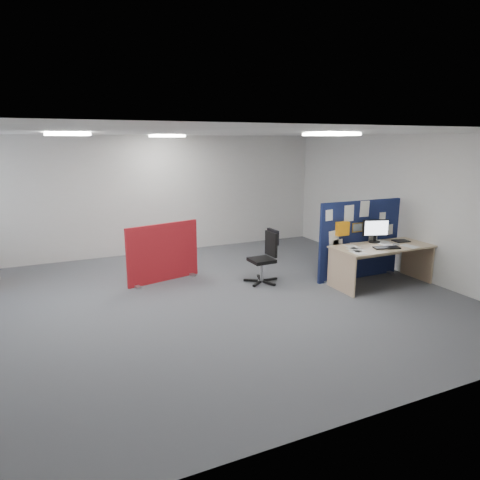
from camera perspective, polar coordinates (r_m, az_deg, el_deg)
name	(u,v)px	position (r m, az deg, el deg)	size (l,w,h in m)	color
floor	(184,305)	(7.02, -7.52, -8.54)	(9.00, 9.00, 0.00)	#575A5F
ceiling	(178,132)	(6.54, -8.25, 14.05)	(9.00, 7.00, 0.02)	white
wall_back	(136,196)	(10.02, -13.71, 5.69)	(9.00, 0.02, 2.70)	silver
wall_front	(307,295)	(3.55, 8.86, -7.29)	(9.00, 0.02, 2.70)	silver
wall_right	(402,205)	(9.01, 20.77, 4.42)	(0.02, 7.00, 2.70)	silver
ceiling_lights	(186,135)	(7.27, -7.18, 13.73)	(4.10, 4.10, 0.04)	white
navy_divider	(359,240)	(8.39, 15.57, 0.06)	(1.81, 0.30, 1.49)	#111D3E
main_desk	(380,254)	(8.19, 18.16, -1.81)	(1.83, 0.81, 0.73)	#D2A986
monitor_main	(375,230)	(8.30, 17.61, 1.30)	(0.48, 0.20, 0.43)	black
keyboard	(387,248)	(7.95, 18.97, -0.96)	(0.45, 0.18, 0.03)	black
mouse	(396,244)	(8.24, 20.13, -0.57)	(0.10, 0.06, 0.03)	#A7A7AC
paper_tray	(401,241)	(8.60, 20.68, -0.11)	(0.28, 0.22, 0.01)	black
red_divider	(163,253)	(8.08, -10.19, -1.75)	(1.43, 0.41, 1.09)	#AC161C
office_chair	(266,253)	(7.89, 3.54, -1.78)	(0.62, 0.65, 0.97)	black
desk_papers	(375,247)	(7.99, 17.51, -0.87)	(1.38, 0.81, 0.00)	white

